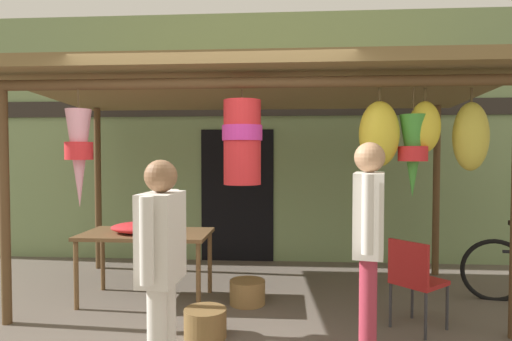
% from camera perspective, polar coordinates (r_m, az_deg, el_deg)
% --- Properties ---
extents(ground_plane, '(30.00, 30.00, 0.00)m').
position_cam_1_polar(ground_plane, '(4.29, -5.52, -20.12)').
color(ground_plane, '#60564C').
extents(shop_facade, '(12.49, 0.29, 3.74)m').
position_cam_1_polar(shop_facade, '(6.72, -1.63, 4.24)').
color(shop_facade, '#7A9360').
rests_on(shop_facade, ground_plane).
extents(market_stall_canopy, '(5.18, 2.55, 2.52)m').
position_cam_1_polar(market_stall_canopy, '(4.83, 1.17, 9.34)').
color(market_stall_canopy, brown).
rests_on(market_stall_canopy, ground_plane).
extents(display_table, '(1.39, 0.76, 0.76)m').
position_cam_1_polar(display_table, '(5.02, -14.15, -8.71)').
color(display_table, brown).
rests_on(display_table, ground_plane).
extents(flower_heap_on_table, '(0.69, 0.48, 0.12)m').
position_cam_1_polar(flower_heap_on_table, '(4.95, -14.56, -7.26)').
color(flower_heap_on_table, red).
rests_on(flower_heap_on_table, display_table).
extents(folding_chair, '(0.56, 0.56, 0.84)m').
position_cam_1_polar(folding_chair, '(4.36, 20.05, -12.92)').
color(folding_chair, '#AD1E1E').
rests_on(folding_chair, ground_plane).
extents(wicker_basket_by_table, '(0.38, 0.38, 0.25)m').
position_cam_1_polar(wicker_basket_by_table, '(4.11, -6.67, -19.25)').
color(wicker_basket_by_table, brown).
rests_on(wicker_basket_by_table, ground_plane).
extents(wicker_basket_spare, '(0.39, 0.39, 0.26)m').
position_cam_1_polar(wicker_basket_spare, '(4.90, -1.14, -15.65)').
color(wicker_basket_spare, olive).
rests_on(wicker_basket_spare, ground_plane).
extents(vendor_in_orange, '(0.24, 0.59, 1.59)m').
position_cam_1_polar(vendor_in_orange, '(2.98, -12.29, -11.31)').
color(vendor_in_orange, silver).
rests_on(vendor_in_orange, ground_plane).
extents(customer_foreground, '(0.30, 0.58, 1.72)m').
position_cam_1_polar(customer_foreground, '(3.48, 14.58, -7.95)').
color(customer_foreground, '#B23347').
rests_on(customer_foreground, ground_plane).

